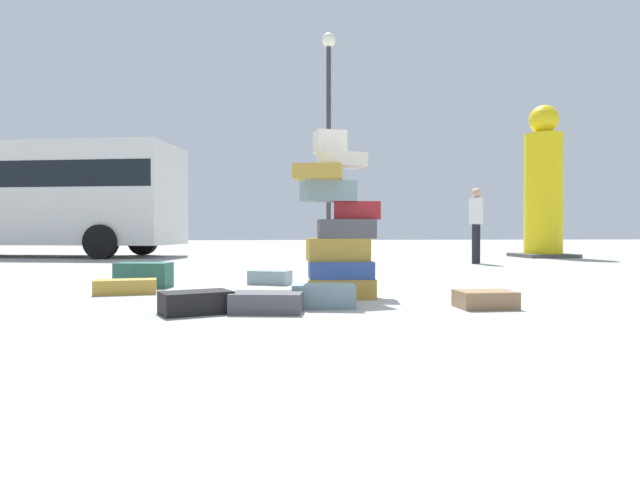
# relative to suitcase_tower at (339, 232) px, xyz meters

# --- Properties ---
(ground_plane) EXTENTS (80.00, 80.00, 0.00)m
(ground_plane) POSITION_rel_suitcase_tower_xyz_m (0.36, 0.16, -0.71)
(ground_plane) COLOR #9E9E99
(suitcase_tower) EXTENTS (1.03, 0.73, 1.81)m
(suitcase_tower) POSITION_rel_suitcase_tower_xyz_m (0.00, 0.00, 0.00)
(suitcase_tower) COLOR #B28C33
(suitcase_tower) RESTS_ON ground
(suitcase_slate_foreground_far) EXTENTS (0.61, 0.33, 0.22)m
(suitcase_slate_foreground_far) POSITION_rel_suitcase_tower_xyz_m (-0.28, -0.82, -0.60)
(suitcase_slate_foreground_far) COLOR gray
(suitcase_slate_foreground_far) RESTS_ON ground
(suitcase_tan_behind_tower) EXTENTS (0.72, 0.41, 0.17)m
(suitcase_tan_behind_tower) POSITION_rel_suitcase_tower_xyz_m (-2.38, 0.56, -0.62)
(suitcase_tan_behind_tower) COLOR #B28C33
(suitcase_tan_behind_tower) RESTS_ON ground
(suitcase_slate_white_trunk) EXTENTS (0.62, 0.49, 0.19)m
(suitcase_slate_white_trunk) POSITION_rel_suitcase_tower_xyz_m (-0.71, 1.50, -0.61)
(suitcase_slate_white_trunk) COLOR gray
(suitcase_slate_white_trunk) RESTS_ON ground
(suitcase_brown_upright_blue) EXTENTS (0.52, 0.37, 0.16)m
(suitcase_brown_upright_blue) POSITION_rel_suitcase_tower_xyz_m (1.22, -1.03, -0.63)
(suitcase_brown_upright_blue) COLOR olive
(suitcase_brown_upright_blue) RESTS_ON ground
(suitcase_black_left_side) EXTENTS (0.68, 0.55, 0.19)m
(suitcase_black_left_side) POSITION_rel_suitcase_tower_xyz_m (-1.43, -1.04, -0.61)
(suitcase_black_left_side) COLOR black
(suitcase_black_left_side) RESTS_ON ground
(suitcase_teal_foreground_near) EXTENTS (0.72, 0.46, 0.32)m
(suitcase_teal_foreground_near) POSITION_rel_suitcase_tower_xyz_m (-2.32, 1.30, -0.55)
(suitcase_teal_foreground_near) COLOR #26594C
(suitcase_teal_foreground_near) RESTS_ON ground
(suitcase_charcoal_right_side) EXTENTS (0.68, 0.50, 0.18)m
(suitcase_charcoal_right_side) POSITION_rel_suitcase_tower_xyz_m (-0.81, -1.05, -0.62)
(suitcase_charcoal_right_side) COLOR #4C4C51
(suitcase_charcoal_right_side) RESTS_ON ground
(person_bearded_onlooker) EXTENTS (0.30, 0.30, 1.68)m
(person_bearded_onlooker) POSITION_rel_suitcase_tower_xyz_m (4.00, 5.71, 0.30)
(person_bearded_onlooker) COLOR black
(person_bearded_onlooker) RESTS_ON ground
(yellow_dummy_statue) EXTENTS (1.44, 1.44, 4.24)m
(yellow_dummy_statue) POSITION_rel_suitcase_tower_xyz_m (7.13, 8.44, 1.18)
(yellow_dummy_statue) COLOR yellow
(yellow_dummy_statue) RESTS_ON ground
(parked_bus) EXTENTS (8.59, 4.34, 3.15)m
(parked_bus) POSITION_rel_suitcase_tower_xyz_m (-7.17, 10.66, 1.12)
(parked_bus) COLOR silver
(parked_bus) RESTS_ON ground
(lamp_post) EXTENTS (0.36, 0.36, 5.80)m
(lamp_post) POSITION_rel_suitcase_tower_xyz_m (1.00, 7.97, 3.11)
(lamp_post) COLOR #333338
(lamp_post) RESTS_ON ground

